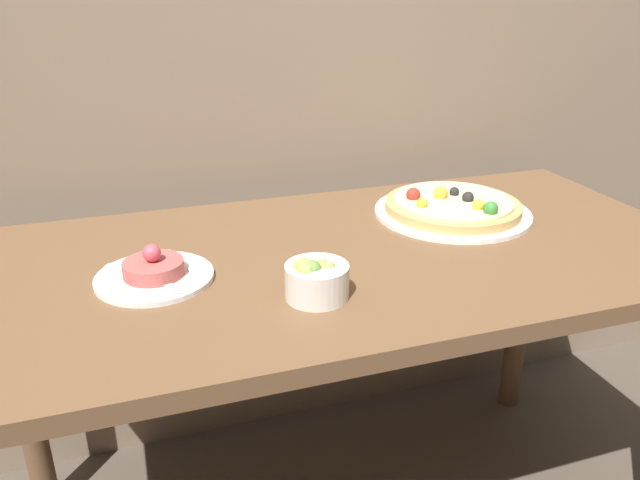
% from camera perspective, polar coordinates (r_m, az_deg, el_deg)
% --- Properties ---
extents(dining_table, '(1.48, 0.72, 0.75)m').
position_cam_1_polar(dining_table, '(1.29, 2.11, -5.02)').
color(dining_table, brown).
rests_on(dining_table, ground_plane).
extents(pizza_plate, '(0.36, 0.36, 0.06)m').
position_cam_1_polar(pizza_plate, '(1.46, 12.00, 2.95)').
color(pizza_plate, white).
rests_on(pizza_plate, dining_table).
extents(tartare_plate, '(0.21, 0.21, 0.07)m').
position_cam_1_polar(tartare_plate, '(1.16, -14.93, -2.90)').
color(tartare_plate, white).
rests_on(tartare_plate, dining_table).
extents(small_bowl, '(0.11, 0.11, 0.07)m').
position_cam_1_polar(small_bowl, '(1.05, -0.44, -3.56)').
color(small_bowl, silver).
rests_on(small_bowl, dining_table).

